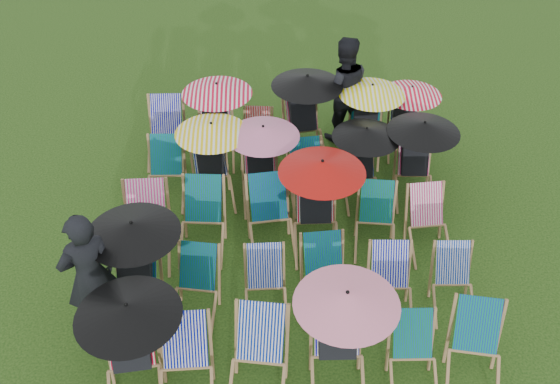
{
  "coord_description": "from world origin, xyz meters",
  "views": [
    {
      "loc": [
        -0.37,
        -6.43,
        6.43
      ],
      "look_at": [
        -0.18,
        0.25,
        0.9
      ],
      "focal_mm": 40.0,
      "sensor_mm": 36.0,
      "label": 1
    }
  ],
  "objects_px": {
    "deckchair_29": "(406,119)",
    "person_rear": "(342,90)",
    "person_left": "(90,275)",
    "deckchair_5": "(476,353)",
    "deckchair_0": "(131,351)"
  },
  "relations": [
    {
      "from": "deckchair_29",
      "to": "person_left",
      "type": "height_order",
      "value": "person_left"
    },
    {
      "from": "deckchair_29",
      "to": "person_left",
      "type": "bearing_deg",
      "value": -135.87
    },
    {
      "from": "deckchair_5",
      "to": "person_rear",
      "type": "relative_size",
      "value": 0.51
    },
    {
      "from": "deckchair_5",
      "to": "person_rear",
      "type": "distance_m",
      "value": 5.2
    },
    {
      "from": "deckchair_5",
      "to": "person_rear",
      "type": "xyz_separation_m",
      "value": [
        -1.03,
        5.07,
        0.49
      ]
    },
    {
      "from": "deckchair_0",
      "to": "person_rear",
      "type": "distance_m",
      "value": 5.85
    },
    {
      "from": "deckchair_0",
      "to": "person_rear",
      "type": "height_order",
      "value": "person_rear"
    },
    {
      "from": "person_left",
      "to": "deckchair_29",
      "type": "bearing_deg",
      "value": -171.64
    },
    {
      "from": "person_rear",
      "to": "deckchair_0",
      "type": "bearing_deg",
      "value": 55.91
    },
    {
      "from": "deckchair_5",
      "to": "person_left",
      "type": "bearing_deg",
      "value": 179.11
    },
    {
      "from": "deckchair_5",
      "to": "person_rear",
      "type": "bearing_deg",
      "value": 112.2
    },
    {
      "from": "person_left",
      "to": "deckchair_5",
      "type": "bearing_deg",
      "value": 137.22
    },
    {
      "from": "deckchair_29",
      "to": "person_rear",
      "type": "bearing_deg",
      "value": 163.25
    },
    {
      "from": "person_rear",
      "to": "deckchair_29",
      "type": "bearing_deg",
      "value": 153.78
    },
    {
      "from": "deckchair_29",
      "to": "person_rear",
      "type": "xyz_separation_m",
      "value": [
        -1.06,
        0.42,
        0.33
      ]
    }
  ]
}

